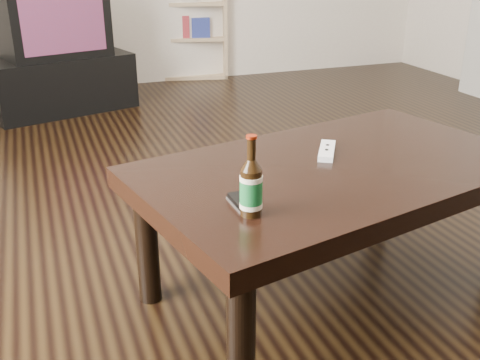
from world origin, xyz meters
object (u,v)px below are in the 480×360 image
object	(u,v)px
tv	(52,19)
phone	(243,202)
tv_stand	(61,83)
beer_bottle	(251,188)
bookshelf	(185,0)
remote	(327,151)
coffee_table	(335,181)

from	to	relation	value
tv	phone	world-z (taller)	tv
tv_stand	beer_bottle	world-z (taller)	beer_bottle
beer_bottle	tv_stand	bearing A→B (deg)	95.79
tv_stand	bookshelf	bearing A→B (deg)	18.18
phone	bookshelf	bearing A→B (deg)	75.65
tv	beer_bottle	xyz separation A→B (m)	(0.30, -2.96, -0.10)
bookshelf	remote	world-z (taller)	bookshelf
coffee_table	beer_bottle	size ratio (longest dim) A/B	6.45
coffee_table	phone	bearing A→B (deg)	-154.33
beer_bottle	phone	distance (m)	0.09
phone	remote	distance (m)	0.49
tv	beer_bottle	distance (m)	2.98
tv_stand	coffee_table	bearing A→B (deg)	-91.93
bookshelf	beer_bottle	world-z (taller)	bookshelf
tv_stand	beer_bottle	xyz separation A→B (m)	(0.30, -2.96, 0.35)
beer_bottle	tv	bearing A→B (deg)	95.78
beer_bottle	remote	size ratio (longest dim) A/B	1.25
bookshelf	tv	bearing A→B (deg)	-132.62
tv_stand	tv	bearing A→B (deg)	-90.00
phone	beer_bottle	bearing A→B (deg)	-92.23
bookshelf	coffee_table	world-z (taller)	bookshelf
bookshelf	coffee_table	bearing A→B (deg)	-84.53
tv	coffee_table	bearing A→B (deg)	-91.93
beer_bottle	remote	bearing A→B (deg)	39.84
coffee_table	remote	distance (m)	0.12
coffee_table	beer_bottle	world-z (taller)	beer_bottle
beer_bottle	phone	xyz separation A→B (m)	(0.00, 0.06, -0.07)
remote	tv	bearing A→B (deg)	137.13
tv	remote	size ratio (longest dim) A/B	4.48
bookshelf	beer_bottle	xyz separation A→B (m)	(-0.85, -3.75, -0.12)
bookshelf	phone	distance (m)	3.79
tv_stand	beer_bottle	size ratio (longest dim) A/B	4.53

